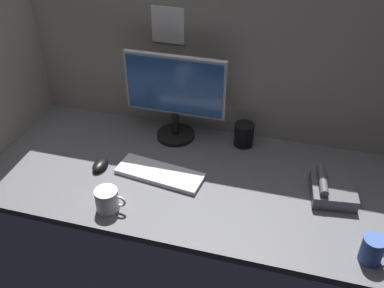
{
  "coord_description": "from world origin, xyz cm",
  "views": [
    {
      "loc": [
        39.92,
        -140.37,
        120.42
      ],
      "look_at": [
        -5.44,
        0.0,
        14.0
      ],
      "focal_mm": 41.44,
      "sensor_mm": 36.0,
      "label": 1
    }
  ],
  "objects": [
    {
      "name": "mug_black_travel",
      "position": [
        18.47,
        26.79,
        5.44
      ],
      "size": [
        8.94,
        8.94,
        10.87
      ],
      "color": "black",
      "rests_on": "ground_plane"
    },
    {
      "name": "mug_ceramic_white",
      "position": [
        -24.16,
        -29.28,
        4.62
      ],
      "size": [
        12.25,
        8.93,
        9.2
      ],
      "color": "white",
      "rests_on": "ground_plane"
    },
    {
      "name": "ground_plane",
      "position": [
        0.0,
        0.0,
        -1.5
      ],
      "size": [
        180.0,
        80.0,
        3.0
      ],
      "primitive_type": "cube",
      "color": "#515156"
    },
    {
      "name": "monitor",
      "position": [
        -13.6,
        25.13,
        23.08
      ],
      "size": [
        46.3,
        18.0,
        41.06
      ],
      "color": "black",
      "rests_on": "ground_plane"
    },
    {
      "name": "mug_ceramic_blue",
      "position": [
        71.85,
        -28.54,
        5.1
      ],
      "size": [
        11.14,
        7.61,
        10.15
      ],
      "color": "#38569E",
      "rests_on": "ground_plane"
    },
    {
      "name": "mouse",
      "position": [
        -37.93,
        -7.05,
        1.7
      ],
      "size": [
        6.19,
        9.93,
        3.4
      ],
      "primitive_type": "ellipsoid",
      "rotation": [
        0.0,
        0.0,
        -0.06
      ],
      "color": "black",
      "rests_on": "ground_plane"
    },
    {
      "name": "keyboard",
      "position": [
        -11.52,
        -4.98,
        1.0
      ],
      "size": [
        38.39,
        17.76,
        2.0
      ],
      "primitive_type": "cube",
      "rotation": [
        0.0,
        0.0,
        -0.13
      ],
      "color": "silver",
      "rests_on": "ground_plane"
    },
    {
      "name": "cubicle_wall_back",
      "position": [
        -0.03,
        37.5,
        37.87
      ],
      "size": [
        180.0,
        5.5,
        75.71
      ],
      "color": "gray",
      "rests_on": "ground_plane"
    },
    {
      "name": "desk_phone",
      "position": [
        58.43,
        1.41,
        3.19
      ],
      "size": [
        19.18,
        20.92,
        8.8
      ],
      "color": "#4C4C51",
      "rests_on": "ground_plane"
    }
  ]
}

